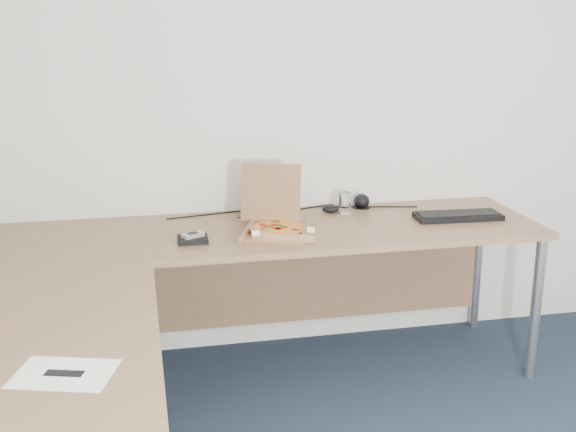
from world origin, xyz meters
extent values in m
cube|color=brown|center=(-0.50, 1.40, 0.71)|extent=(2.50, 0.70, 0.03)
cube|color=brown|center=(-1.40, 0.30, 0.71)|extent=(0.70, 1.50, 0.03)
cylinder|color=gray|center=(0.70, 1.70, 0.35)|extent=(0.05, 0.05, 0.70)
cube|color=#9D6C48|center=(-0.49, 1.32, 0.73)|extent=(0.28, 0.28, 0.01)
cube|color=#9D6C48|center=(-0.49, 1.47, 0.88)|extent=(0.28, 0.06, 0.28)
cylinder|color=#C88542|center=(-0.49, 1.32, 0.75)|extent=(0.25, 0.25, 0.02)
cylinder|color=#AC3223|center=(-0.49, 1.32, 0.76)|extent=(0.22, 0.22, 0.00)
cylinder|color=white|center=(-0.10, 1.58, 0.78)|extent=(0.06, 0.06, 0.11)
cube|color=black|center=(0.41, 1.37, 0.74)|extent=(0.42, 0.17, 0.03)
ellipsoid|color=black|center=(-0.16, 1.62, 0.75)|extent=(0.11, 0.08, 0.03)
cube|color=black|center=(-0.87, 1.27, 0.74)|extent=(0.13, 0.11, 0.02)
cube|color=#B2B5BA|center=(-0.87, 1.28, 0.76)|extent=(0.10, 0.08, 0.02)
cube|color=white|center=(-1.32, 0.16, 0.73)|extent=(0.31, 0.26, 0.00)
ellipsoid|color=black|center=(0.02, 1.67, 0.77)|extent=(0.09, 0.09, 0.08)
camera|label=1|loc=(-1.09, -1.70, 1.68)|focal=44.64mm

